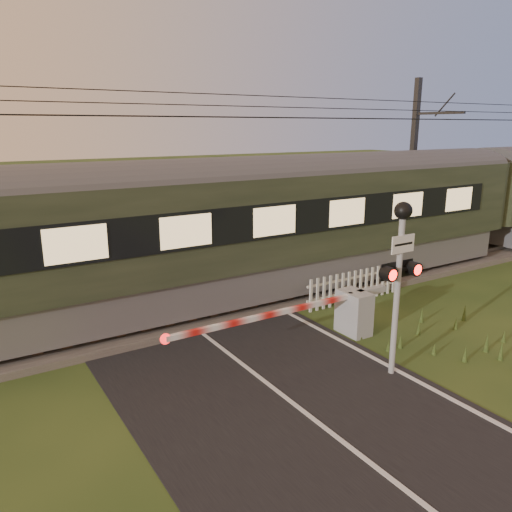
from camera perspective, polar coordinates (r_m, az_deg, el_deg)
ground at (r=9.61m, az=7.34°, el=-18.64°), size 160.00×160.00×0.00m
road at (r=9.47m, az=8.37°, el=-19.18°), size 6.00×140.00×0.03m
track_bed at (r=14.62m, az=-9.04°, el=-6.36°), size 140.00×3.40×0.39m
overhead_wires at (r=13.68m, az=-10.02°, el=16.38°), size 120.00×0.62×0.62m
train at (r=22.79m, az=23.92°, el=5.97°), size 43.71×3.01×4.08m
boom_gate at (r=13.07m, az=10.33°, el=-6.32°), size 6.33×0.88×1.17m
crossing_signal at (r=10.70m, az=16.11°, el=-0.30°), size 0.96×0.37×3.79m
picket_fence at (r=15.61m, az=11.20°, el=-3.39°), size 3.64×0.08×0.99m
catenary_mast at (r=22.87m, az=17.58°, el=10.16°), size 0.23×2.46×7.21m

